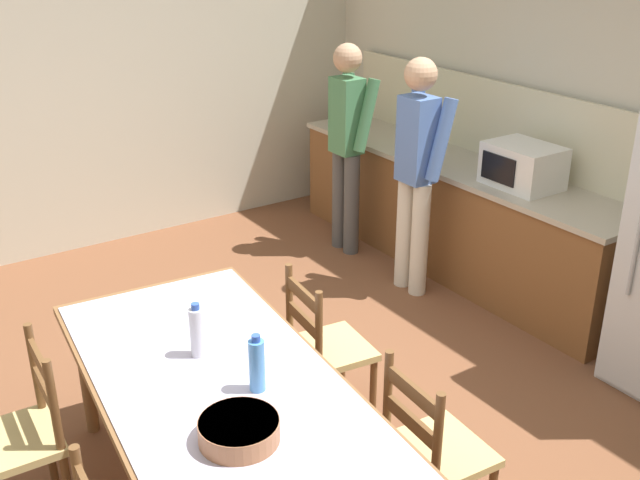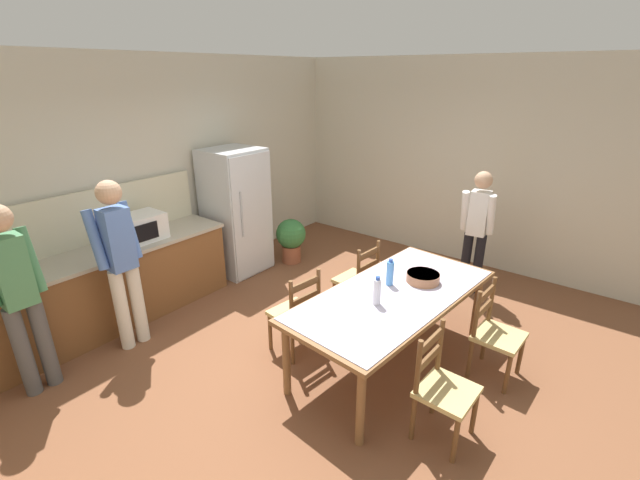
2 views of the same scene
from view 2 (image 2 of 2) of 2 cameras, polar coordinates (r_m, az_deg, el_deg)
The scene contains 19 objects.
ground_plane at distance 4.49m, azimuth 0.07°, elevation -15.11°, with size 8.32×8.32×0.00m, color brown.
wall_back at distance 5.77m, azimuth -21.46°, elevation 7.75°, with size 6.52×0.12×2.90m, color beige.
wall_right at distance 6.61m, azimuth 17.96°, elevation 9.79°, with size 0.12×5.20×2.90m, color beige.
kitchen_counter at distance 5.24m, azimuth -28.52°, elevation -6.57°, with size 3.26×0.66×0.88m.
counter_splashback at distance 5.25m, azimuth -31.35°, elevation 1.73°, with size 3.22×0.03×0.60m, color beige.
refrigerator at distance 6.06m, azimuth -11.12°, elevation 3.72°, with size 0.73×0.73×1.74m.
microwave at distance 5.27m, azimuth -22.87°, elevation 1.56°, with size 0.50×0.39×0.30m.
dining_table at distance 4.09m, azimuth 9.76°, elevation -7.82°, with size 2.28×1.20×0.77m.
bottle_near_centre at distance 3.80m, azimuth 7.62°, elevation -6.80°, with size 0.07×0.07×0.27m.
bottle_off_centre at distance 4.15m, azimuth 9.32°, elevation -4.35°, with size 0.07×0.07×0.27m.
serving_bowl at distance 4.30m, azimuth 13.56°, elevation -4.80°, with size 0.32×0.32×0.09m.
chair_side_far_left at distance 4.33m, azimuth -3.16°, elevation -9.67°, with size 0.46×0.45×0.91m.
chair_side_far_right at distance 4.98m, azimuth 5.10°, elevation -5.31°, with size 0.45×0.43×0.91m.
chair_side_near_right at distance 4.32m, azimuth 22.30°, elevation -11.50°, with size 0.44×0.42×0.91m.
chair_side_near_left at distance 3.56m, azimuth 16.03°, elevation -18.47°, with size 0.43×0.41×0.91m.
person_at_sink at distance 4.38m, azimuth -35.35°, elevation -5.67°, with size 0.44×0.30×1.74m.
person_at_counter at distance 4.62m, azimuth -25.09°, elevation -2.08°, with size 0.44×0.30×1.76m.
person_by_table at distance 5.65m, azimuth 20.17°, elevation 1.68°, with size 0.29×0.42×1.58m.
potted_plant at distance 6.35m, azimuth -3.89°, elevation 0.32°, with size 0.44×0.44×0.67m.
Camera 2 is at (-2.85, -2.21, 2.69)m, focal length 24.00 mm.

